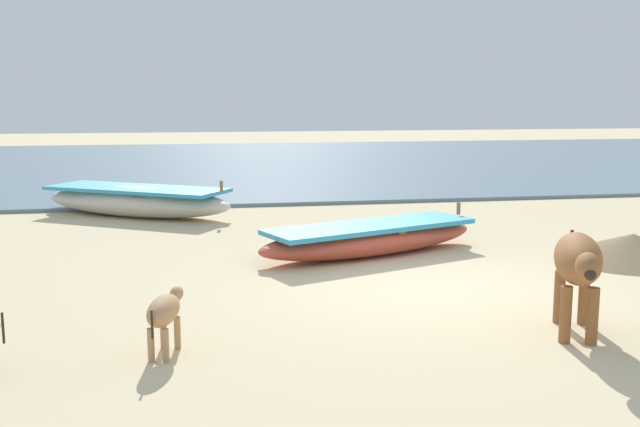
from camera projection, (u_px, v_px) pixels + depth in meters
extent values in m
plane|color=beige|center=(427.00, 287.00, 9.12)|extent=(80.00, 80.00, 0.00)
cube|color=slate|center=(271.00, 162.00, 25.64)|extent=(60.00, 20.00, 0.08)
ellipsoid|color=beige|center=(137.00, 202.00, 14.45)|extent=(4.14, 3.22, 0.59)
cube|color=#3399BF|center=(136.00, 189.00, 14.41)|extent=(3.71, 2.94, 0.07)
cube|color=olive|center=(150.00, 194.00, 14.31)|extent=(0.64, 0.92, 0.04)
cylinder|color=olive|center=(221.00, 186.00, 13.68)|extent=(0.06, 0.06, 0.20)
ellipsoid|color=#B74733|center=(371.00, 239.00, 10.96)|extent=(3.84, 2.24, 0.46)
cube|color=#3399BF|center=(371.00, 226.00, 10.93)|extent=(3.41, 2.06, 0.07)
cube|color=olive|center=(386.00, 229.00, 11.09)|extent=(0.40, 0.80, 0.04)
cylinder|color=olive|center=(459.00, 208.00, 11.80)|extent=(0.06, 0.06, 0.20)
ellipsoid|color=brown|center=(578.00, 258.00, 7.25)|extent=(0.85, 1.21, 0.49)
ellipsoid|color=brown|center=(588.00, 267.00, 6.52)|extent=(0.35, 0.43, 0.26)
sphere|color=#2D2119|center=(590.00, 275.00, 6.37)|extent=(0.13, 0.13, 0.10)
cylinder|color=brown|center=(592.00, 316.00, 6.98)|extent=(0.11, 0.11, 0.56)
cylinder|color=brown|center=(566.00, 315.00, 7.04)|extent=(0.11, 0.11, 0.56)
cylinder|color=brown|center=(584.00, 298.00, 7.61)|extent=(0.11, 0.11, 0.56)
cylinder|color=brown|center=(559.00, 297.00, 7.66)|extent=(0.11, 0.11, 0.56)
cylinder|color=#2D2119|center=(571.00, 251.00, 7.82)|extent=(0.04, 0.04, 0.46)
ellipsoid|color=tan|center=(164.00, 310.00, 6.68)|extent=(0.41, 0.66, 0.27)
ellipsoid|color=tan|center=(177.00, 294.00, 7.07)|extent=(0.17, 0.23, 0.15)
sphere|color=#2D2119|center=(179.00, 293.00, 7.16)|extent=(0.07, 0.07, 0.06)
cylinder|color=tan|center=(163.00, 332.00, 6.90)|extent=(0.06, 0.06, 0.31)
cylinder|color=tan|center=(177.00, 333.00, 6.89)|extent=(0.06, 0.06, 0.31)
cylinder|color=tan|center=(151.00, 345.00, 6.55)|extent=(0.06, 0.06, 0.31)
cylinder|color=tan|center=(166.00, 346.00, 6.54)|extent=(0.06, 0.06, 0.31)
cylinder|color=#2D2119|center=(152.00, 324.00, 6.36)|extent=(0.02, 0.02, 0.25)
cylinder|color=#2D2119|center=(3.00, 328.00, 6.18)|extent=(0.02, 0.02, 0.27)
cone|color=#7A6647|center=(633.00, 247.00, 10.62)|extent=(3.01, 3.01, 0.38)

